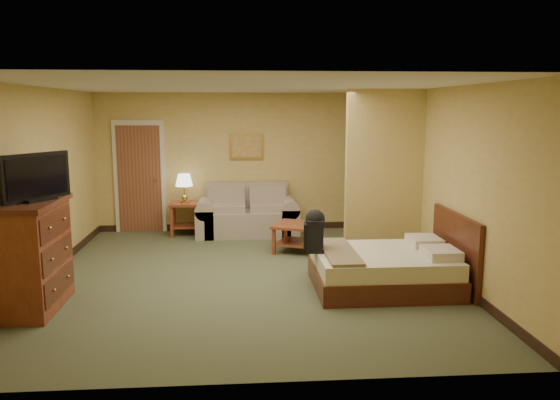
{
  "coord_description": "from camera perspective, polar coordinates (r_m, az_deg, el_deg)",
  "views": [
    {
      "loc": [
        -0.1,
        -7.33,
        2.31
      ],
      "look_at": [
        0.51,
        0.6,
        0.97
      ],
      "focal_mm": 35.0,
      "sensor_mm": 36.0,
      "label": 1
    }
  ],
  "objects": [
    {
      "name": "floor",
      "position": [
        7.68,
        -3.46,
        -7.97
      ],
      "size": [
        6.0,
        6.0,
        0.0
      ],
      "primitive_type": "plane",
      "color": "#4A5034",
      "rests_on": "ground"
    },
    {
      "name": "ceiling",
      "position": [
        7.33,
        -3.67,
        11.8
      ],
      "size": [
        6.0,
        6.0,
        0.0
      ],
      "primitive_type": "plane",
      "rotation": [
        3.14,
        0.0,
        0.0
      ],
      "color": "white",
      "rests_on": "back_wall"
    },
    {
      "name": "back_wall",
      "position": [
        10.38,
        -3.8,
        3.95
      ],
      "size": [
        5.5,
        0.02,
        2.6
      ],
      "primitive_type": "cube",
      "color": "tan",
      "rests_on": "floor"
    },
    {
      "name": "left_wall",
      "position": [
        7.86,
        -24.05,
        1.33
      ],
      "size": [
        0.02,
        6.0,
        2.6
      ],
      "primitive_type": "cube",
      "color": "tan",
      "rests_on": "floor"
    },
    {
      "name": "right_wall",
      "position": [
        7.92,
        16.75,
        1.82
      ],
      "size": [
        0.02,
        6.0,
        2.6
      ],
      "primitive_type": "cube",
      "color": "tan",
      "rests_on": "floor"
    },
    {
      "name": "partition",
      "position": [
        8.61,
        10.82,
        2.65
      ],
      "size": [
        1.2,
        0.15,
        2.6
      ],
      "primitive_type": "cube",
      "color": "tan",
      "rests_on": "floor"
    },
    {
      "name": "door",
      "position": [
        10.53,
        -14.46,
        2.29
      ],
      "size": [
        0.94,
        0.16,
        2.1
      ],
      "color": "beige",
      "rests_on": "floor"
    },
    {
      "name": "baseboard",
      "position": [
        10.56,
        -3.73,
        -2.77
      ],
      "size": [
        5.5,
        0.02,
        0.12
      ],
      "primitive_type": "cube",
      "color": "black",
      "rests_on": "floor"
    },
    {
      "name": "loveseat",
      "position": [
        10.1,
        -3.41,
        -1.89
      ],
      "size": [
        1.87,
        0.87,
        0.94
      ],
      "color": "gray",
      "rests_on": "floor"
    },
    {
      "name": "side_table",
      "position": [
        10.21,
        -9.89,
        -1.38
      ],
      "size": [
        0.55,
        0.55,
        0.6
      ],
      "color": "maroon",
      "rests_on": "floor"
    },
    {
      "name": "table_lamp",
      "position": [
        10.11,
        -9.99,
        1.98
      ],
      "size": [
        0.32,
        0.32,
        0.52
      ],
      "color": "#B79943",
      "rests_on": "side_table"
    },
    {
      "name": "coffee_table",
      "position": [
        8.89,
        1.86,
        -3.33
      ],
      "size": [
        0.93,
        0.93,
        0.46
      ],
      "rotation": [
        0.0,
        0.0,
        -0.4
      ],
      "color": "maroon",
      "rests_on": "floor"
    },
    {
      "name": "wall_picture",
      "position": [
        10.33,
        -3.52,
        5.6
      ],
      "size": [
        0.64,
        0.04,
        0.49
      ],
      "color": "#B78E3F",
      "rests_on": "back_wall"
    },
    {
      "name": "dresser",
      "position": [
        6.91,
        -24.45,
        -5.27
      ],
      "size": [
        0.63,
        1.2,
        1.28
      ],
      "color": "maroon",
      "rests_on": "floor"
    },
    {
      "name": "tv",
      "position": [
        6.71,
        -24.17,
        2.07
      ],
      "size": [
        0.52,
        0.78,
        0.54
      ],
      "rotation": [
        0.0,
        0.0,
        -0.56
      ],
      "color": "black",
      "rests_on": "dresser"
    },
    {
      "name": "bed",
      "position": [
        7.28,
        11.26,
        -6.95
      ],
      "size": [
        1.88,
        1.51,
        0.97
      ],
      "color": "#451B10",
      "rests_on": "floor"
    },
    {
      "name": "backpack",
      "position": [
        7.08,
        3.68,
        -3.07
      ],
      "size": [
        0.25,
        0.34,
        0.55
      ],
      "rotation": [
        0.0,
        0.0,
        -0.12
      ],
      "color": "black",
      "rests_on": "bed"
    }
  ]
}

